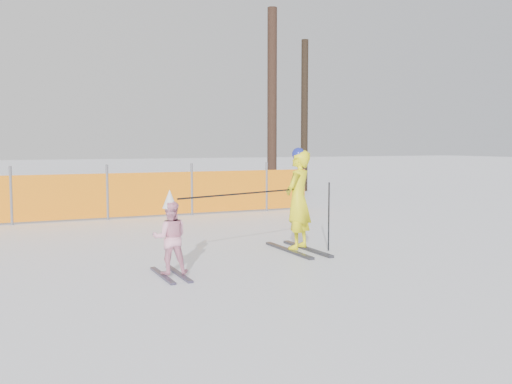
{
  "coord_description": "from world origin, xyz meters",
  "views": [
    {
      "loc": [
        -3.53,
        -7.12,
        1.7
      ],
      "look_at": [
        0.0,
        0.5,
        1.0
      ],
      "focal_mm": 40.0,
      "sensor_mm": 36.0,
      "label": 1
    }
  ],
  "objects": [
    {
      "name": "ski_poles",
      "position": [
        0.24,
        0.44,
        0.85
      ],
      "size": [
        2.7,
        0.77,
        1.1
      ],
      "color": "black",
      "rests_on": "ground"
    },
    {
      "name": "ground",
      "position": [
        0.0,
        0.0,
        0.0
      ],
      "size": [
        120.0,
        120.0,
        0.0
      ],
      "primitive_type": "plane",
      "color": "white",
      "rests_on": "ground"
    },
    {
      "name": "tree_trunks",
      "position": [
        5.78,
        10.69,
        3.01
      ],
      "size": [
        1.82,
        0.73,
        6.33
      ],
      "color": "black",
      "rests_on": "ground"
    },
    {
      "name": "child",
      "position": [
        -1.48,
        -0.04,
        0.51
      ],
      "size": [
        0.53,
        1.0,
        1.12
      ],
      "color": "black",
      "rests_on": "ground"
    },
    {
      "name": "adult",
      "position": [
        0.88,
        0.79,
        0.82
      ],
      "size": [
        0.68,
        1.48,
        1.65
      ],
      "color": "black",
      "rests_on": "ground"
    }
  ]
}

